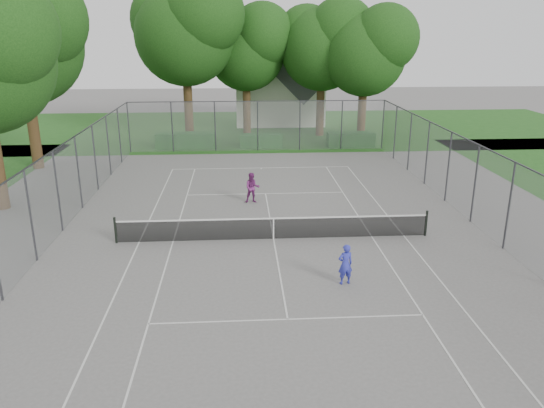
{
  "coord_description": "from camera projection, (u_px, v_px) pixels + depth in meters",
  "views": [
    {
      "loc": [
        -1.35,
        -20.28,
        8.22
      ],
      "look_at": [
        0.0,
        1.0,
        1.2
      ],
      "focal_mm": 35.0,
      "sensor_mm": 36.0,
      "label": 1
    }
  ],
  "objects": [
    {
      "name": "ground",
      "position": [
        274.0,
        239.0,
        21.87
      ],
      "size": [
        120.0,
        120.0,
        0.0
      ],
      "primitive_type": "plane",
      "color": "#615F5D",
      "rests_on": "ground"
    },
    {
      "name": "grass_far",
      "position": [
        254.0,
        128.0,
        46.52
      ],
      "size": [
        60.0,
        20.0,
        0.0
      ],
      "primitive_type": "cube",
      "color": "#1B4A15",
      "rests_on": "ground"
    },
    {
      "name": "court_markings",
      "position": [
        274.0,
        239.0,
        21.87
      ],
      "size": [
        11.03,
        23.83,
        0.01
      ],
      "color": "silver",
      "rests_on": "ground"
    },
    {
      "name": "tennis_net",
      "position": [
        274.0,
        228.0,
        21.71
      ],
      "size": [
        12.87,
        0.1,
        1.1
      ],
      "color": "black",
      "rests_on": "ground"
    },
    {
      "name": "perimeter_fence",
      "position": [
        274.0,
        197.0,
        21.31
      ],
      "size": [
        18.08,
        34.08,
        3.52
      ],
      "color": "#38383D",
      "rests_on": "ground"
    },
    {
      "name": "tree_far_left",
      "position": [
        186.0,
        26.0,
        39.03
      ],
      "size": [
        8.56,
        7.82,
        12.31
      ],
      "color": "#3D2916",
      "rests_on": "ground"
    },
    {
      "name": "tree_far_midleft",
      "position": [
        247.0,
        45.0,
        42.01
      ],
      "size": [
        7.21,
        6.58,
        10.36
      ],
      "color": "#3D2916",
      "rests_on": "ground"
    },
    {
      "name": "tree_far_midright",
      "position": [
        323.0,
        42.0,
        41.12
      ],
      "size": [
        7.43,
        6.78,
        10.68
      ],
      "color": "#3D2916",
      "rests_on": "ground"
    },
    {
      "name": "tree_far_right",
      "position": [
        367.0,
        48.0,
        39.29
      ],
      "size": [
        7.04,
        6.43,
        10.12
      ],
      "color": "#3D2916",
      "rests_on": "ground"
    },
    {
      "name": "tree_side_back",
      "position": [
        21.0,
        34.0,
        30.63
      ],
      "size": [
        8.08,
        7.37,
        11.61
      ],
      "color": "#3D2916",
      "rests_on": "ground"
    },
    {
      "name": "hedge_left",
      "position": [
        186.0,
        140.0,
        38.74
      ],
      "size": [
        4.35,
        1.3,
        1.09
      ],
      "primitive_type": "cube",
      "color": "#194E19",
      "rests_on": "ground"
    },
    {
      "name": "hedge_mid",
      "position": [
        261.0,
        140.0,
        38.93
      ],
      "size": [
        3.1,
        0.89,
        0.97
      ],
      "primitive_type": "cube",
      "color": "#194E19",
      "rests_on": "ground"
    },
    {
      "name": "hedge_right",
      "position": [
        351.0,
        139.0,
        39.19
      ],
      "size": [
        3.44,
        1.26,
        1.03
      ],
      "primitive_type": "cube",
      "color": "#194E19",
      "rests_on": "ground"
    },
    {
      "name": "house",
      "position": [
        279.0,
        80.0,
        48.28
      ],
      "size": [
        7.82,
        6.06,
        9.74
      ],
      "color": "silver",
      "rests_on": "ground"
    },
    {
      "name": "girl_player",
      "position": [
        345.0,
        264.0,
        17.83
      ],
      "size": [
        0.59,
        0.45,
        1.43
      ],
      "primitive_type": "imported",
      "rotation": [
        0.0,
        0.0,
        3.37
      ],
      "color": "#2D32AB",
      "rests_on": "ground"
    },
    {
      "name": "woman_player",
      "position": [
        252.0,
        188.0,
        26.28
      ],
      "size": [
        0.76,
        0.6,
        1.53
      ],
      "primitive_type": "imported",
      "rotation": [
        0.0,
        0.0,
        0.03
      ],
      "color": "#73266A",
      "rests_on": "ground"
    }
  ]
}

